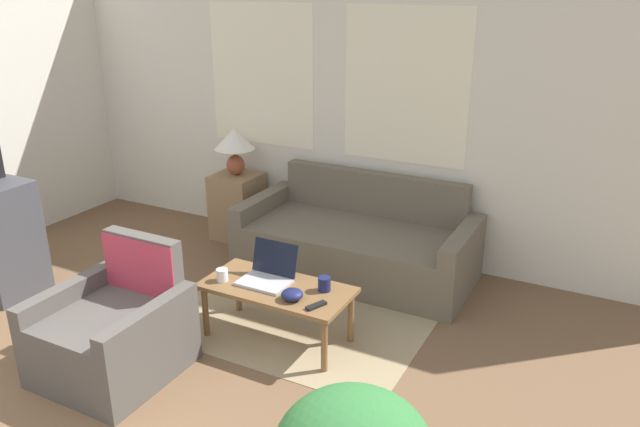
{
  "coord_description": "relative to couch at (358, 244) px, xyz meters",
  "views": [
    {
      "loc": [
        2.43,
        -1.03,
        2.38
      ],
      "look_at": [
        0.4,
        2.83,
        0.75
      ],
      "focal_mm": 35.0,
      "sensor_mm": 36.0,
      "label": 1
    }
  ],
  "objects": [
    {
      "name": "coffee_table",
      "position": [
        -0.04,
        -1.27,
        0.11
      ],
      "size": [
        1.04,
        0.5,
        0.41
      ],
      "color": "brown",
      "rests_on": "ground_plane"
    },
    {
      "name": "cup_navy",
      "position": [
        -0.43,
        -1.37,
        0.2
      ],
      "size": [
        0.08,
        0.08,
        0.09
      ],
      "color": "white",
      "rests_on": "coffee_table"
    },
    {
      "name": "table_lamp",
      "position": [
        -1.36,
        0.16,
        0.69
      ],
      "size": [
        0.38,
        0.38,
        0.45
      ],
      "color": "brown",
      "rests_on": "side_table"
    },
    {
      "name": "tv_remote",
      "position": [
        0.33,
        -1.39,
        0.17
      ],
      "size": [
        0.1,
        0.16,
        0.02
      ],
      "color": "black",
      "rests_on": "coffee_table"
    },
    {
      "name": "snack_bowl",
      "position": [
        0.14,
        -1.38,
        0.19
      ],
      "size": [
        0.15,
        0.15,
        0.07
      ],
      "color": "#191E4C",
      "rests_on": "coffee_table"
    },
    {
      "name": "rug",
      "position": [
        -0.04,
        -0.67,
        -0.25
      ],
      "size": [
        1.88,
        2.01,
        0.01
      ],
      "color": "#9E8966",
      "rests_on": "ground_plane"
    },
    {
      "name": "cup_yellow",
      "position": [
        0.27,
        -1.17,
        0.2
      ],
      "size": [
        0.09,
        0.09,
        0.1
      ],
      "color": "#191E4C",
      "rests_on": "coffee_table"
    },
    {
      "name": "side_table",
      "position": [
        -1.36,
        0.16,
        0.07
      ],
      "size": [
        0.42,
        0.42,
        0.64
      ],
      "color": "#937551",
      "rests_on": "ground_plane"
    },
    {
      "name": "wall_back",
      "position": [
        -0.43,
        0.47,
        1.05
      ],
      "size": [
        6.7,
        0.06,
        2.6
      ],
      "color": "silver",
      "rests_on": "ground_plane"
    },
    {
      "name": "laptop",
      "position": [
        -0.14,
        -1.22,
        0.21
      ],
      "size": [
        0.35,
        0.31,
        0.25
      ],
      "color": "#B7B7BC",
      "rests_on": "coffee_table"
    },
    {
      "name": "couch",
      "position": [
        0.0,
        0.0,
        0.0
      ],
      "size": [
        1.98,
        0.91,
        0.81
      ],
      "color": "#665B4C",
      "rests_on": "ground_plane"
    },
    {
      "name": "armchair",
      "position": [
        -0.77,
        -2.05,
        0.01
      ],
      "size": [
        0.78,
        0.81,
        0.83
      ],
      "color": "#514C47",
      "rests_on": "ground_plane"
    }
  ]
}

